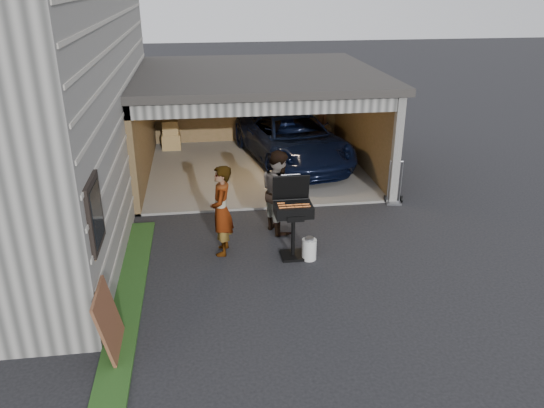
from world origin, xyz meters
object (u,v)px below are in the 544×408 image
(propane_tank, at_px, (309,249))
(hand_truck, at_px, (394,195))
(minivan, at_px, (292,140))
(man, at_px, (279,191))
(plywood_panel, at_px, (109,322))
(woman, at_px, (222,211))
(bbq_grill, at_px, (293,212))

(propane_tank, relative_size, hand_truck, 0.39)
(minivan, height_order, man, man)
(plywood_panel, bearing_deg, man, 50.84)
(woman, relative_size, propane_tank, 4.32)
(man, xyz_separation_m, bbq_grill, (0.10, -1.26, 0.05))
(minivan, bearing_deg, hand_truck, -69.89)
(bbq_grill, distance_m, propane_tank, 0.84)
(propane_tank, height_order, plywood_panel, plywood_panel)
(propane_tank, height_order, hand_truck, hand_truck)
(man, distance_m, plywood_panel, 4.99)
(bbq_grill, bearing_deg, minivan, 80.22)
(minivan, bearing_deg, plywood_panel, -127.12)
(man, bearing_deg, woman, 106.84)
(woman, height_order, propane_tank, woman)
(man, height_order, plywood_panel, man)
(minivan, bearing_deg, woman, -124.06)
(bbq_grill, relative_size, hand_truck, 1.49)
(minivan, height_order, propane_tank, minivan)
(man, relative_size, propane_tank, 4.26)
(woman, relative_size, man, 1.01)
(minivan, relative_size, woman, 2.77)
(bbq_grill, bearing_deg, man, 94.53)
(plywood_panel, bearing_deg, woman, 57.94)
(bbq_grill, xyz_separation_m, plywood_panel, (-3.24, -2.59, -0.45))
(propane_tank, xyz_separation_m, hand_truck, (2.70, 2.56, -0.00))
(propane_tank, bearing_deg, minivan, 83.42)
(minivan, xyz_separation_m, bbq_grill, (-1.00, -5.81, 0.26))
(woman, relative_size, bbq_grill, 1.14)
(woman, distance_m, man, 1.59)
(man, relative_size, bbq_grill, 1.13)
(woman, bearing_deg, bbq_grill, 83.77)
(woman, distance_m, propane_tank, 1.93)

